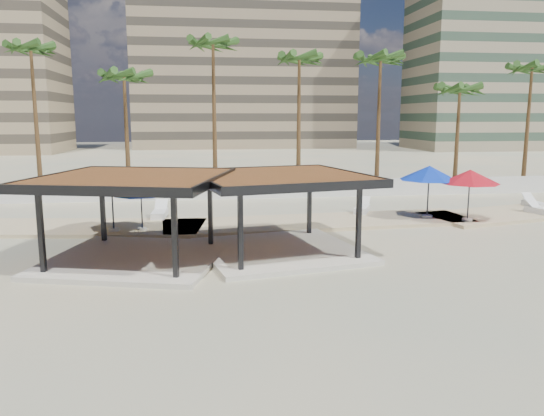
{
  "coord_description": "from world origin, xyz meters",
  "views": [
    {
      "loc": [
        -4.14,
        -19.37,
        5.5
      ],
      "look_at": [
        -0.91,
        4.05,
        1.4
      ],
      "focal_mm": 35.0,
      "sensor_mm": 36.0,
      "label": 1
    }
  ],
  "objects_px": {
    "umbrella_c": "(470,177)",
    "lounger_d": "(535,204)",
    "lounger_c": "(542,210)",
    "pavilion_west": "(134,210)",
    "lounger_a": "(160,213)",
    "pavilion_central": "(280,206)",
    "lounger_b": "(362,209)"
  },
  "relations": [
    {
      "from": "lounger_c",
      "to": "pavilion_west",
      "type": "bearing_deg",
      "value": 89.97
    },
    {
      "from": "pavilion_central",
      "to": "lounger_d",
      "type": "xyz_separation_m",
      "value": [
        16.56,
        7.89,
        -1.58
      ]
    },
    {
      "from": "lounger_d",
      "to": "lounger_c",
      "type": "bearing_deg",
      "value": 155.26
    },
    {
      "from": "lounger_a",
      "to": "lounger_b",
      "type": "bearing_deg",
      "value": -87.19
    },
    {
      "from": "lounger_b",
      "to": "lounger_c",
      "type": "xyz_separation_m",
      "value": [
        9.67,
        -1.99,
        0.01
      ]
    },
    {
      "from": "pavilion_west",
      "to": "umbrella_c",
      "type": "distance_m",
      "value": 16.88
    },
    {
      "from": "pavilion_central",
      "to": "lounger_c",
      "type": "bearing_deg",
      "value": 8.52
    },
    {
      "from": "pavilion_west",
      "to": "lounger_c",
      "type": "height_order",
      "value": "pavilion_west"
    },
    {
      "from": "pavilion_central",
      "to": "umbrella_c",
      "type": "relative_size",
      "value": 1.97
    },
    {
      "from": "lounger_a",
      "to": "pavilion_west",
      "type": "bearing_deg",
      "value": -179.14
    },
    {
      "from": "lounger_b",
      "to": "lounger_d",
      "type": "bearing_deg",
      "value": -63.55
    },
    {
      "from": "lounger_c",
      "to": "lounger_d",
      "type": "distance_m",
      "value": 2.36
    },
    {
      "from": "pavilion_west",
      "to": "lounger_a",
      "type": "distance_m",
      "value": 8.43
    },
    {
      "from": "umbrella_c",
      "to": "lounger_c",
      "type": "distance_m",
      "value": 5.66
    },
    {
      "from": "pavilion_central",
      "to": "lounger_a",
      "type": "height_order",
      "value": "pavilion_central"
    },
    {
      "from": "lounger_a",
      "to": "lounger_c",
      "type": "height_order",
      "value": "lounger_a"
    },
    {
      "from": "pavilion_west",
      "to": "lounger_d",
      "type": "relative_size",
      "value": 4.11
    },
    {
      "from": "pavilion_west",
      "to": "lounger_c",
      "type": "distance_m",
      "value": 22.19
    },
    {
      "from": "pavilion_west",
      "to": "lounger_a",
      "type": "height_order",
      "value": "pavilion_west"
    },
    {
      "from": "umbrella_c",
      "to": "lounger_a",
      "type": "height_order",
      "value": "umbrella_c"
    },
    {
      "from": "pavilion_central",
      "to": "lounger_b",
      "type": "bearing_deg",
      "value": 40.93
    },
    {
      "from": "pavilion_west",
      "to": "pavilion_central",
      "type": "bearing_deg",
      "value": 19.95
    },
    {
      "from": "pavilion_central",
      "to": "pavilion_west",
      "type": "distance_m",
      "value": 5.69
    },
    {
      "from": "lounger_a",
      "to": "lounger_c",
      "type": "distance_m",
      "value": 21.0
    },
    {
      "from": "lounger_a",
      "to": "lounger_d",
      "type": "bearing_deg",
      "value": -86.59
    },
    {
      "from": "pavilion_central",
      "to": "lounger_a",
      "type": "bearing_deg",
      "value": 112.49
    },
    {
      "from": "pavilion_central",
      "to": "lounger_a",
      "type": "relative_size",
      "value": 3.5
    },
    {
      "from": "lounger_a",
      "to": "lounger_b",
      "type": "xyz_separation_m",
      "value": [
        11.23,
        -0.09,
        -0.01
      ]
    },
    {
      "from": "umbrella_c",
      "to": "lounger_d",
      "type": "height_order",
      "value": "umbrella_c"
    },
    {
      "from": "pavilion_central",
      "to": "lounger_c",
      "type": "relative_size",
      "value": 3.45
    },
    {
      "from": "pavilion_west",
      "to": "umbrella_c",
      "type": "height_order",
      "value": "pavilion_west"
    },
    {
      "from": "pavilion_central",
      "to": "lounger_d",
      "type": "distance_m",
      "value": 18.41
    }
  ]
}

